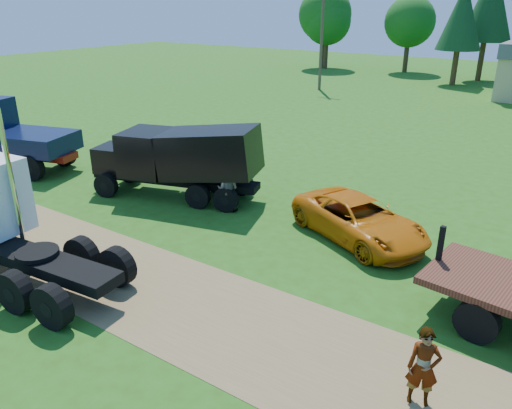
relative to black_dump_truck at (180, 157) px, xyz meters
The scene contains 6 objects.
ground 8.75m from the black_dump_truck, 46.96° to the right, with size 140.00×140.00×0.00m, color #285011.
dirt_track 8.75m from the black_dump_truck, 46.96° to the right, with size 120.00×4.20×0.01m, color brown.
black_dump_truck is the anchor object (origin of this frame).
orange_pickup 8.12m from the black_dump_truck, ahead, with size 2.49×5.40×1.50m, color #D16C09.
spectator_a 13.85m from the black_dump_truck, 26.98° to the right, with size 0.67×0.44×1.85m, color #999999.
spectator_b 2.73m from the black_dump_truck, ahead, with size 0.87×0.68×1.80m, color #999999.
Camera 1 is at (8.23, -8.83, 7.99)m, focal length 35.00 mm.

